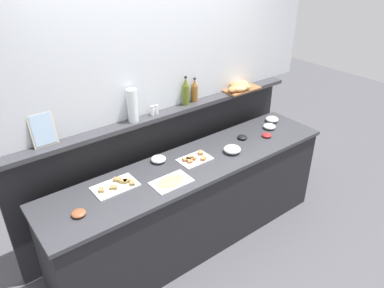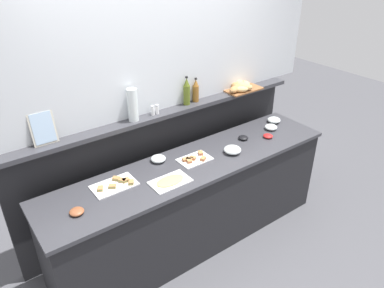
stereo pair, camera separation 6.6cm
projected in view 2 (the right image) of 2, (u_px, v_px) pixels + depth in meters
ground_plane at (162, 208)px, 4.11m from camera, size 12.00×12.00×0.00m
buffet_counter at (194, 203)px, 3.47m from camera, size 2.79×0.63×0.91m
back_ledge_unit at (165, 162)px, 3.71m from camera, size 3.01×0.22×1.26m
upper_wall_panel at (158, 34)px, 3.11m from camera, size 3.61×0.08×1.34m
sandwich_platter_side at (115, 185)px, 2.94m from camera, size 0.35×0.21×0.04m
sandwich_platter_rear at (194, 159)px, 3.28m from camera, size 0.29×0.19×0.04m
cold_cuts_platter at (170, 181)px, 2.98m from camera, size 0.33×0.20×0.02m
glass_bowl_large at (232, 150)px, 3.38m from camera, size 0.16×0.16×0.06m
glass_bowl_medium at (274, 120)px, 3.95m from camera, size 0.14×0.14×0.06m
glass_bowl_small at (158, 159)px, 3.26m from camera, size 0.13×0.13×0.05m
glass_bowl_extra at (271, 127)px, 3.81m from camera, size 0.13×0.13×0.05m
condiment_bowl_dark at (243, 138)px, 3.62m from camera, size 0.10×0.10×0.03m
condiment_bowl_red at (77, 212)px, 2.63m from camera, size 0.11×0.11×0.04m
condiment_bowl_teal at (268, 136)px, 3.65m from camera, size 0.10×0.10×0.03m
vinegar_bottle_amber at (196, 91)px, 3.52m from camera, size 0.06×0.06×0.24m
olive_oil_bottle at (187, 92)px, 3.44m from camera, size 0.06×0.06×0.28m
salt_shaker at (153, 110)px, 3.27m from camera, size 0.03×0.03×0.09m
pepper_shaker at (157, 109)px, 3.29m from camera, size 0.03×0.03×0.09m
bread_basket at (241, 87)px, 3.81m from camera, size 0.43×0.28×0.08m
framed_picture at (43, 128)px, 2.77m from camera, size 0.19×0.07×0.26m
water_carafe at (133, 105)px, 3.12m from camera, size 0.09×0.09×0.29m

